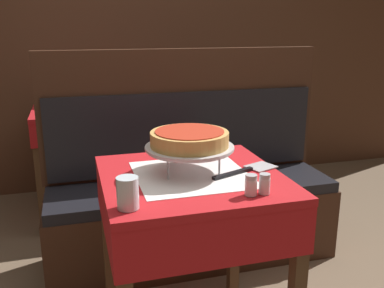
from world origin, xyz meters
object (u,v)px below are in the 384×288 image
(salt_shaker, at_px, (251,185))
(napkin_holder, at_px, (202,141))
(dining_table_front, at_px, (192,204))
(dining_table_rear, at_px, (88,122))
(booth_bench, at_px, (191,200))
(pepper_shaker, at_px, (265,184))
(condiment_caddy, at_px, (78,98))
(water_glass_near, at_px, (128,193))
(pizza_pan_stand, at_px, (190,148))
(pizza_server, at_px, (246,170))
(deep_dish_pizza, at_px, (190,138))

(salt_shaker, height_order, napkin_holder, napkin_holder)
(dining_table_front, xyz_separation_m, salt_shaker, (0.14, -0.26, 0.16))
(dining_table_rear, relative_size, booth_bench, 0.48)
(pepper_shaker, distance_m, napkin_holder, 0.56)
(dining_table_front, distance_m, dining_table_rear, 1.58)
(napkin_holder, distance_m, condiment_caddy, 1.43)
(condiment_caddy, bearing_deg, water_glass_near, -87.04)
(booth_bench, xyz_separation_m, water_glass_near, (-0.48, -0.97, 0.48))
(pizza_pan_stand, relative_size, condiment_caddy, 2.02)
(booth_bench, xyz_separation_m, pizza_server, (0.02, -0.74, 0.43))
(dining_table_rear, xyz_separation_m, condiment_caddy, (-0.05, 0.09, 0.16))
(deep_dish_pizza, height_order, condiment_caddy, condiment_caddy)
(pepper_shaker, bearing_deg, pizza_server, 82.21)
(salt_shaker, bearing_deg, deep_dish_pizza, 115.11)
(dining_table_rear, distance_m, napkin_holder, 1.34)
(dining_table_front, xyz_separation_m, dining_table_rear, (-0.32, 1.55, 0.02))
(booth_bench, distance_m, water_glass_near, 1.18)
(pizza_pan_stand, xyz_separation_m, water_glass_near, (-0.28, -0.28, -0.04))
(dining_table_front, distance_m, water_glass_near, 0.41)
(dining_table_rear, distance_m, condiment_caddy, 0.19)
(water_glass_near, height_order, condiment_caddy, condiment_caddy)
(dining_table_rear, distance_m, water_glass_near, 1.81)
(salt_shaker, bearing_deg, dining_table_rear, 104.17)
(water_glass_near, bearing_deg, booth_bench, 63.67)
(pizza_server, bearing_deg, booth_bench, 91.37)
(pepper_shaker, xyz_separation_m, condiment_caddy, (-0.56, 1.89, 0.01))
(booth_bench, height_order, pepper_shaker, booth_bench)
(condiment_caddy, bearing_deg, dining_table_front, -77.07)
(dining_table_rear, bearing_deg, napkin_holder, -70.02)
(booth_bench, height_order, condiment_caddy, booth_bench)
(dining_table_rear, bearing_deg, water_glass_near, -88.64)
(condiment_caddy, bearing_deg, pizza_server, -70.37)
(deep_dish_pizza, height_order, pizza_server, deep_dish_pizza)
(pepper_shaker, bearing_deg, booth_bench, 89.18)
(pizza_server, relative_size, water_glass_near, 2.97)
(pizza_server, xyz_separation_m, condiment_caddy, (-0.59, 1.66, 0.05))
(dining_table_front, height_order, pizza_pan_stand, pizza_pan_stand)
(salt_shaker, distance_m, napkin_holder, 0.56)
(dining_table_front, bearing_deg, pizza_pan_stand, 87.18)
(booth_bench, relative_size, deep_dish_pizza, 5.40)
(salt_shaker, bearing_deg, condiment_caddy, 105.11)
(water_glass_near, distance_m, salt_shaker, 0.41)
(deep_dish_pizza, xyz_separation_m, pizza_server, (0.22, -0.05, -0.13))
(deep_dish_pizza, relative_size, salt_shaker, 4.16)
(dining_table_front, xyz_separation_m, pizza_pan_stand, (0.00, 0.03, 0.22))
(dining_table_front, distance_m, condiment_caddy, 1.69)
(water_glass_near, distance_m, pepper_shaker, 0.46)
(water_glass_near, relative_size, salt_shaker, 1.42)
(booth_bench, relative_size, water_glass_near, 15.86)
(condiment_caddy, bearing_deg, pepper_shaker, -73.49)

